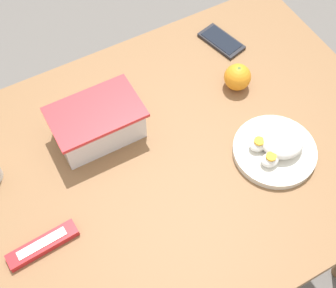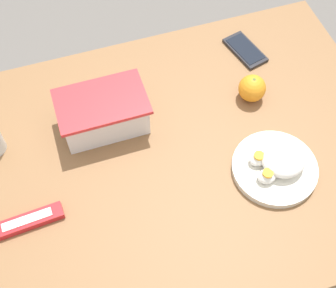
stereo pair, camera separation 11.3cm
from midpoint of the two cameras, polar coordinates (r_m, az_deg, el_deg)
ground_plane at (r=1.83m, az=1.35°, el=-13.99°), size 10.00×10.00×0.00m
table at (r=1.21m, az=1.98°, el=-3.95°), size 1.19×0.81×0.75m
food_container at (r=1.16m, az=-5.14°, el=3.44°), size 0.22×0.14×0.10m
orange_fruit at (r=1.25m, az=12.79°, el=6.46°), size 0.07×0.07×0.07m
rice_plate at (r=1.15m, az=15.88°, el=-2.71°), size 0.20×0.20×0.06m
candy_bar at (r=1.09m, az=-13.88°, el=-9.39°), size 0.16×0.05×0.02m
cell_phone at (r=1.38m, az=11.75°, el=10.99°), size 0.10×0.14×0.01m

